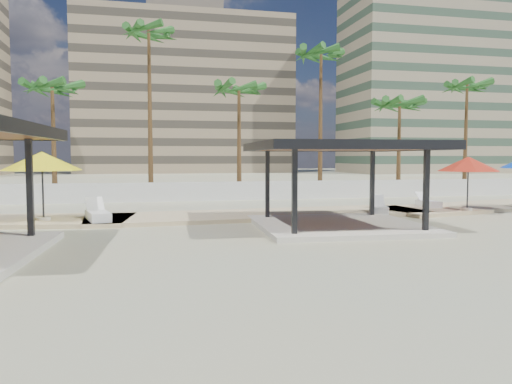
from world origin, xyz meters
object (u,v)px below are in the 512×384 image
Objects in this scene: umbrella_c at (468,164)px; lounger_a at (98,215)px; lounger_b at (379,208)px; pavilion_central at (339,177)px; lounger_d at (428,203)px.

lounger_a is (-17.30, 0.05, -2.05)m from umbrella_c.
lounger_a is at bearing 110.34° from lounger_b.
pavilion_central is 8.53m from umbrella_c.
umbrella_c is 1.59× the size of lounger_a.
pavilion_central is at bearing 153.97° from lounger_b.
umbrella_c reaches higher than lounger_a.
lounger_b is (3.31, 3.20, -1.64)m from pavilion_central.
lounger_a is 12.67m from lounger_b.
umbrella_c is at bearing -157.82° from lounger_d.
lounger_a is at bearing 164.49° from pavilion_central.
lounger_a is (-9.36, 3.12, -1.61)m from pavilion_central.
pavilion_central is at bearing -158.87° from umbrella_c.
lounger_a is 1.12× the size of lounger_b.
lounger_d is (7.20, 5.31, -1.65)m from pavilion_central.
pavilion_central is 10.00m from lounger_a.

